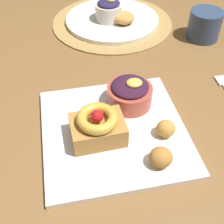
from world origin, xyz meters
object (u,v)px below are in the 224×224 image
Objects in this scene: cake_slice at (98,127)px; front_plate at (114,131)px; fritter_middle at (161,157)px; back_pastry at (124,18)px; fritter_front at (166,129)px; back_ramekin at (109,10)px; coffee_mug at (204,25)px; berry_ramekin at (130,93)px; back_plate at (112,19)px.

front_plate is at bearing 24.27° from cake_slice.
fritter_middle is 0.51m from back_pastry.
front_plate is 0.10m from fritter_front.
coffee_mug is (0.25, -0.13, -0.01)m from back_ramekin.
back_ramekin is 0.89× the size of coffee_mug.
fritter_front is 0.57× the size of back_pastry.
fritter_middle is (0.02, -0.17, -0.01)m from berry_ramekin.
cake_slice reaches higher than back_pastry.
cake_slice is at bearing -104.76° from back_plate.
cake_slice reaches higher than fritter_front.
fritter_middle is 0.52× the size of back_ramekin.
back_plate is at bearing 87.41° from fritter_middle.
fritter_middle reaches higher than front_plate.
fritter_front is (0.13, -0.02, -0.01)m from cake_slice.
back_pastry is 0.23m from coffee_mug.
back_pastry reaches higher than fritter_front.
fritter_front is at bearing -65.74° from berry_ramekin.
fritter_middle is 0.15× the size of back_plate.
front_plate is 0.46m from back_plate.
berry_ramekin is 0.37m from back_ramekin.
berry_ramekin reaches higher than back_plate.
cake_slice is at bearing -103.61° from back_ramekin.
back_pastry is at bearing 78.97° from berry_ramekin.
back_ramekin is 0.28m from coffee_mug.
back_ramekin reaches higher than fritter_front.
coffee_mug is at bearing 57.27° from fritter_middle.
berry_ramekin is 0.17m from fritter_middle.
back_ramekin is (0.03, 0.37, 0.01)m from berry_ramekin.
back_ramekin reaches higher than coffee_mug.
berry_ramekin reaches higher than fritter_middle.
front_plate is at bearing -136.37° from coffee_mug.
berry_ramekin reaches higher than fritter_front.
fritter_front is 0.40× the size of coffee_mug.
back_ramekin is at bearing 152.41° from coffee_mug.
fritter_middle is at bearing -84.74° from berry_ramekin.
back_pastry is at bearing 70.70° from cake_slice.
fritter_middle is at bearing -95.80° from back_pastry.
fritter_middle is (-0.03, -0.06, 0.00)m from fritter_front.
coffee_mug reaches higher than fritter_front.
front_plate is 3.09× the size of coffee_mug.
front_plate is at bearing -101.07° from back_plate.
cake_slice is 1.62× the size of back_pastry.
front_plate is 6.74× the size of fritter_middle.
cake_slice reaches higher than front_plate.
back_plate is (0.12, 0.47, -0.03)m from cake_slice.
berry_ramekin is 0.38m from back_plate.
back_pastry is (0.03, -0.04, 0.02)m from back_plate.
front_plate is 0.43m from back_pastry.
fritter_middle is 0.55m from back_plate.
coffee_mug is (0.21, -0.10, 0.01)m from back_pastry.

